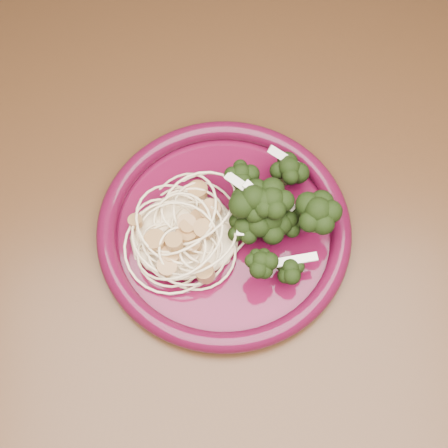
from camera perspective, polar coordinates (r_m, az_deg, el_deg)
dining_table at (r=0.73m, az=4.62°, el=-4.60°), size 1.20×0.80×0.75m
dinner_plate at (r=0.63m, az=0.00°, el=-0.42°), size 0.29×0.29×0.02m
spaghetti_pile at (r=0.62m, az=-3.63°, el=-0.74°), size 0.12×0.11×0.02m
scallop_cluster at (r=0.59m, az=-3.80°, el=0.51°), size 0.12×0.12×0.04m
broccoli_pile at (r=0.62m, az=4.45°, el=1.22°), size 0.10×0.15×0.05m
onion_garnish at (r=0.59m, az=4.66°, el=2.58°), size 0.07×0.10×0.04m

